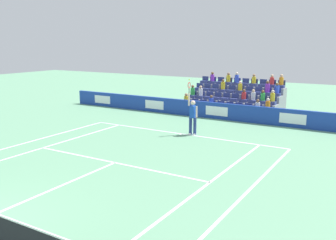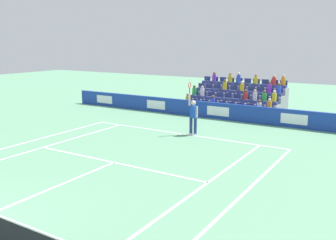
% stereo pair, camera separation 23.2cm
% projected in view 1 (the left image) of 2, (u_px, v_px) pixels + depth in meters
% --- Properties ---
extents(line_baseline, '(10.97, 0.10, 0.01)m').
position_uv_depth(line_baseline, '(182.00, 134.00, 19.41)').
color(line_baseline, white).
rests_on(line_baseline, ground).
extents(line_service, '(8.23, 0.10, 0.01)m').
position_uv_depth(line_service, '(115.00, 163.00, 14.80)').
color(line_service, white).
rests_on(line_service, ground).
extents(line_centre_service, '(0.10, 6.40, 0.01)m').
position_uv_depth(line_centre_service, '(52.00, 189.00, 12.12)').
color(line_centre_service, white).
rests_on(line_centre_service, ground).
extents(line_singles_sideline_left, '(0.10, 11.89, 0.01)m').
position_uv_depth(line_singles_sideline_left, '(35.00, 150.00, 16.49)').
color(line_singles_sideline_left, white).
rests_on(line_singles_sideline_left, ground).
extents(line_singles_sideline_right, '(0.10, 11.89, 0.01)m').
position_uv_depth(line_singles_sideline_right, '(204.00, 187.00, 12.35)').
color(line_singles_sideline_right, white).
rests_on(line_singles_sideline_right, ground).
extents(line_doubles_sideline_left, '(0.10, 11.89, 0.01)m').
position_uv_depth(line_doubles_sideline_left, '(14.00, 146.00, 17.18)').
color(line_doubles_sideline_left, white).
rests_on(line_doubles_sideline_left, ground).
extents(line_doubles_sideline_right, '(0.10, 11.89, 0.01)m').
position_uv_depth(line_doubles_sideline_right, '(244.00, 195.00, 11.66)').
color(line_doubles_sideline_right, white).
rests_on(line_doubles_sideline_right, ground).
extents(line_centre_mark, '(0.10, 0.20, 0.01)m').
position_uv_depth(line_centre_mark, '(181.00, 134.00, 19.33)').
color(line_centre_mark, white).
rests_on(line_centre_mark, ground).
extents(sponsor_barrier, '(22.80, 0.22, 1.01)m').
position_uv_depth(sponsor_barrier, '(217.00, 111.00, 23.12)').
color(sponsor_barrier, '#193899').
rests_on(sponsor_barrier, ground).
extents(tennis_player, '(0.53, 0.38, 2.85)m').
position_uv_depth(tennis_player, '(193.00, 116.00, 19.06)').
color(tennis_player, navy).
rests_on(tennis_player, ground).
extents(stadium_stand, '(6.20, 3.80, 2.59)m').
position_uv_depth(stadium_stand, '(235.00, 101.00, 25.53)').
color(stadium_stand, gray).
rests_on(stadium_stand, ground).
extents(loose_tennis_ball, '(0.07, 0.07, 0.07)m').
position_uv_depth(loose_tennis_ball, '(9.00, 220.00, 9.99)').
color(loose_tennis_ball, '#D1E533').
rests_on(loose_tennis_ball, ground).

